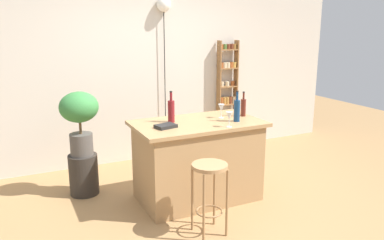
{
  "coord_description": "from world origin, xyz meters",
  "views": [
    {
      "loc": [
        -1.87,
        -3.46,
        1.98
      ],
      "look_at": [
        0.05,
        0.55,
        0.88
      ],
      "focal_mm": 36.44,
      "sensor_mm": 36.0,
      "label": 1
    }
  ],
  "objects_px": {
    "potted_plant": "(80,116)",
    "bottle_spirits_clear": "(243,107)",
    "spice_shelf": "(227,94)",
    "bar_stool": "(210,182)",
    "bottle_sauce_amber": "(171,111)",
    "bottle_olive_oil": "(237,110)",
    "wine_glass_center": "(221,108)",
    "pendant_globe_light": "(164,7)",
    "cookbook": "(166,126)",
    "wine_glass_left": "(229,116)",
    "plant_stool": "(84,174)"
  },
  "relations": [
    {
      "from": "bottle_spirits_clear",
      "to": "wine_glass_center",
      "type": "bearing_deg",
      "value": 174.51
    },
    {
      "from": "bottle_sauce_amber",
      "to": "potted_plant",
      "type": "bearing_deg",
      "value": 147.3
    },
    {
      "from": "bottle_olive_oil",
      "to": "wine_glass_center",
      "type": "distance_m",
      "value": 0.23
    },
    {
      "from": "plant_stool",
      "to": "bottle_olive_oil",
      "type": "bearing_deg",
      "value": -28.7
    },
    {
      "from": "potted_plant",
      "to": "wine_glass_center",
      "type": "height_order",
      "value": "potted_plant"
    },
    {
      "from": "bottle_spirits_clear",
      "to": "bottle_olive_oil",
      "type": "bearing_deg",
      "value": -137.72
    },
    {
      "from": "potted_plant",
      "to": "spice_shelf",
      "type": "bearing_deg",
      "value": 18.69
    },
    {
      "from": "bar_stool",
      "to": "bottle_sauce_amber",
      "type": "xyz_separation_m",
      "value": [
        -0.02,
        0.87,
        0.52
      ]
    },
    {
      "from": "wine_glass_center",
      "to": "pendant_globe_light",
      "type": "bearing_deg",
      "value": 93.93
    },
    {
      "from": "bottle_olive_oil",
      "to": "wine_glass_center",
      "type": "bearing_deg",
      "value": 109.36
    },
    {
      "from": "spice_shelf",
      "to": "potted_plant",
      "type": "distance_m",
      "value": 2.58
    },
    {
      "from": "bottle_olive_oil",
      "to": "wine_glass_left",
      "type": "bearing_deg",
      "value": -139.32
    },
    {
      "from": "bottle_spirits_clear",
      "to": "wine_glass_center",
      "type": "relative_size",
      "value": 1.79
    },
    {
      "from": "bottle_spirits_clear",
      "to": "wine_glass_left",
      "type": "height_order",
      "value": "bottle_spirits_clear"
    },
    {
      "from": "pendant_globe_light",
      "to": "bottle_spirits_clear",
      "type": "bearing_deg",
      "value": -75.75
    },
    {
      "from": "bottle_olive_oil",
      "to": "cookbook",
      "type": "bearing_deg",
      "value": 173.94
    },
    {
      "from": "bottle_spirits_clear",
      "to": "pendant_globe_light",
      "type": "bearing_deg",
      "value": 104.25
    },
    {
      "from": "plant_stool",
      "to": "bottle_sauce_amber",
      "type": "xyz_separation_m",
      "value": [
        0.9,
        -0.57,
        0.81
      ]
    },
    {
      "from": "bottle_sauce_amber",
      "to": "spice_shelf",
      "type": "bearing_deg",
      "value": 42.16
    },
    {
      "from": "bar_stool",
      "to": "cookbook",
      "type": "bearing_deg",
      "value": 104.1
    },
    {
      "from": "bar_stool",
      "to": "potted_plant",
      "type": "bearing_deg",
      "value": 122.48
    },
    {
      "from": "bottle_sauce_amber",
      "to": "bottle_olive_oil",
      "type": "bearing_deg",
      "value": -22.85
    },
    {
      "from": "pendant_globe_light",
      "to": "bar_stool",
      "type": "bearing_deg",
      "value": -101.63
    },
    {
      "from": "cookbook",
      "to": "pendant_globe_light",
      "type": "relative_size",
      "value": 0.09
    },
    {
      "from": "bottle_spirits_clear",
      "to": "wine_glass_center",
      "type": "xyz_separation_m",
      "value": [
        -0.28,
        0.03,
        0.01
      ]
    },
    {
      "from": "cookbook",
      "to": "pendant_globe_light",
      "type": "xyz_separation_m",
      "value": [
        0.64,
        1.62,
        1.27
      ]
    },
    {
      "from": "spice_shelf",
      "to": "bottle_sauce_amber",
      "type": "distance_m",
      "value": 2.09
    },
    {
      "from": "bottle_olive_oil",
      "to": "bar_stool",
      "type": "bearing_deg",
      "value": -138.03
    },
    {
      "from": "bottle_olive_oil",
      "to": "plant_stool",
      "type": "bearing_deg",
      "value": 151.3
    },
    {
      "from": "potted_plant",
      "to": "bottle_spirits_clear",
      "type": "xyz_separation_m",
      "value": [
        1.77,
        -0.67,
        0.07
      ]
    },
    {
      "from": "bar_stool",
      "to": "bottle_sauce_amber",
      "type": "bearing_deg",
      "value": 91.49
    },
    {
      "from": "bottle_sauce_amber",
      "to": "pendant_globe_light",
      "type": "distance_m",
      "value": 1.9
    },
    {
      "from": "bottle_sauce_amber",
      "to": "pendant_globe_light",
      "type": "xyz_separation_m",
      "value": [
        0.49,
        1.42,
        1.15
      ]
    },
    {
      "from": "bar_stool",
      "to": "bottle_sauce_amber",
      "type": "height_order",
      "value": "bottle_sauce_amber"
    },
    {
      "from": "bottle_olive_oil",
      "to": "cookbook",
      "type": "height_order",
      "value": "bottle_olive_oil"
    },
    {
      "from": "spice_shelf",
      "to": "pendant_globe_light",
      "type": "bearing_deg",
      "value": 178.81
    },
    {
      "from": "bar_stool",
      "to": "plant_stool",
      "type": "relative_size",
      "value": 1.46
    },
    {
      "from": "bottle_spirits_clear",
      "to": "spice_shelf",
      "type": "bearing_deg",
      "value": 65.93
    },
    {
      "from": "spice_shelf",
      "to": "potted_plant",
      "type": "bearing_deg",
      "value": -161.31
    },
    {
      "from": "pendant_globe_light",
      "to": "bottle_olive_oil",
      "type": "bearing_deg",
      "value": -84.04
    },
    {
      "from": "bottle_sauce_amber",
      "to": "wine_glass_left",
      "type": "height_order",
      "value": "bottle_sauce_amber"
    },
    {
      "from": "bar_stool",
      "to": "cookbook",
      "type": "height_order",
      "value": "cookbook"
    },
    {
      "from": "spice_shelf",
      "to": "cookbook",
      "type": "xyz_separation_m",
      "value": [
        -1.69,
        -1.6,
        0.04
      ]
    },
    {
      "from": "pendant_globe_light",
      "to": "bottle_sauce_amber",
      "type": "bearing_deg",
      "value": -109.14
    },
    {
      "from": "wine_glass_left",
      "to": "pendant_globe_light",
      "type": "bearing_deg",
      "value": 89.29
    },
    {
      "from": "bottle_sauce_amber",
      "to": "bottle_olive_oil",
      "type": "xyz_separation_m",
      "value": [
        0.67,
        -0.28,
        -0.0
      ]
    },
    {
      "from": "spice_shelf",
      "to": "bottle_olive_oil",
      "type": "bearing_deg",
      "value": -117.46
    },
    {
      "from": "bottle_sauce_amber",
      "to": "wine_glass_center",
      "type": "xyz_separation_m",
      "value": [
        0.6,
        -0.07,
        -0.01
      ]
    },
    {
      "from": "bottle_spirits_clear",
      "to": "wine_glass_center",
      "type": "height_order",
      "value": "bottle_spirits_clear"
    },
    {
      "from": "plant_stool",
      "to": "potted_plant",
      "type": "height_order",
      "value": "potted_plant"
    }
  ]
}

